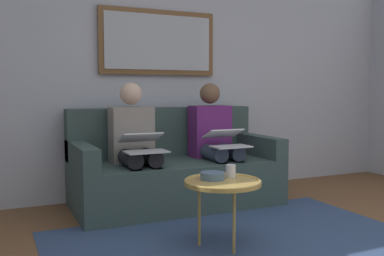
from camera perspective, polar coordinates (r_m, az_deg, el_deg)
wall_rear at (r=4.52m, az=-4.83°, el=7.85°), size 6.00×0.12×2.60m
area_rug at (r=3.12m, az=6.78°, el=-15.02°), size 2.60×1.80×0.01m
couch at (r=4.14m, az=-2.43°, el=-5.60°), size 1.88×0.90×0.90m
framed_mirror at (r=4.46m, az=-4.43°, el=11.12°), size 1.21×0.05×0.65m
coffee_table at (r=2.97m, az=4.02°, el=-7.23°), size 0.53×0.53×0.47m
cup at (r=3.08m, az=5.09°, el=-5.64°), size 0.07×0.07×0.09m
bowl at (r=3.01m, az=2.71°, el=-6.29°), size 0.17×0.17×0.05m
person_left at (r=4.20m, az=2.97°, el=-1.36°), size 0.38×0.58×1.14m
laptop_white at (r=3.99m, az=4.55°, el=-1.46°), size 0.34×0.36×0.16m
person_right at (r=3.89m, az=-7.52°, el=-1.88°), size 0.38×0.58×1.14m
laptop_silver at (r=3.67m, az=-6.43°, el=-2.04°), size 0.35×0.35×0.16m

